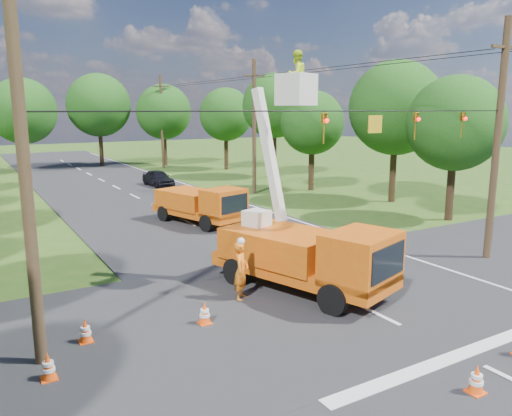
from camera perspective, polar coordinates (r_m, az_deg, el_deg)
ground at (r=33.28m, az=-11.16°, el=-0.01°), size 140.00×140.00×0.00m
road_main at (r=33.28m, az=-11.16°, el=-0.01°), size 12.00×100.00×0.06m
road_cross at (r=17.92m, az=8.85°, el=-9.69°), size 56.00×10.00×0.07m
stop_bar at (r=14.64m, az=22.32°, el=-15.39°), size 9.00×0.45×0.02m
edge_line at (r=35.49m, az=-2.61°, el=0.89°), size 0.12×90.00×0.02m
bucket_truck at (r=17.58m, az=5.70°, el=-4.09°), size 4.38×7.04×8.29m
second_truck at (r=28.09m, az=-6.28°, el=0.45°), size 3.70×6.21×2.19m
ground_worker at (r=16.93m, az=-1.71°, el=-7.19°), size 0.86×0.86×2.02m
distant_car at (r=42.76m, az=-11.11°, el=3.37°), size 1.82×4.07×1.36m
traffic_cone_0 at (r=12.91m, az=23.89°, el=-17.47°), size 0.38×0.38×0.71m
traffic_cone_2 at (r=22.51m, az=1.15°, el=-4.23°), size 0.38×0.38×0.71m
traffic_cone_3 at (r=15.33m, az=-5.88°, el=-11.86°), size 0.38×0.38×0.71m
traffic_cone_4 at (r=14.90m, az=-18.93°, el=-13.14°), size 0.38×0.38×0.71m
traffic_cone_5 at (r=13.35m, az=-22.66°, el=-16.39°), size 0.38×0.38×0.71m
traffic_cone_6 at (r=30.81m, az=-2.62°, el=-0.02°), size 0.38×0.38×0.71m
pole_right_near at (r=23.18m, az=25.86°, el=7.02°), size 1.80×0.30×10.00m
pole_right_mid at (r=38.10m, az=-0.21°, el=9.33°), size 1.80×0.30×10.00m
pole_right_far at (r=56.26m, az=-10.72°, el=9.75°), size 1.80×0.30×10.00m
pole_left at (r=13.04m, az=-24.78°, el=2.02°), size 0.30×0.30×9.00m
signal_span at (r=18.26m, az=14.90°, el=9.36°), size 18.00×0.29×1.07m
tree_right_a at (r=30.72m, az=21.83°, el=8.95°), size 5.40×5.40×8.28m
tree_right_b at (r=35.78m, az=15.73°, el=10.93°), size 6.40×6.40×9.65m
tree_right_c at (r=39.86m, az=6.45°, el=9.64°), size 5.00×5.00×7.83m
tree_right_d at (r=47.34m, az=2.13°, el=11.59°), size 6.00×6.00×9.70m
tree_right_e at (r=53.78m, az=-3.48°, el=10.61°), size 5.60×5.60×8.63m
tree_far_a at (r=56.15m, az=-25.11°, el=10.00°), size 6.60×6.60×9.50m
tree_far_b at (r=59.46m, az=-17.55°, el=11.14°), size 7.00×7.00×10.32m
tree_far_c at (r=58.47m, az=-10.50°, el=10.74°), size 6.20×6.20×9.18m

